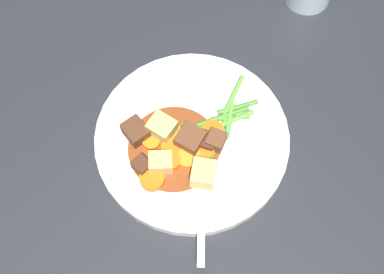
{
  "coord_description": "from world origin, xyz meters",
  "views": [
    {
      "loc": [
        0.17,
        0.24,
        0.69
      ],
      "look_at": [
        0.0,
        0.0,
        0.02
      ],
      "focal_mm": 49.55,
      "sensor_mm": 36.0,
      "label": 1
    }
  ],
  "objects_px": {
    "potato_chunk_1": "(203,174)",
    "carrot_slice_3": "(171,161)",
    "dinner_plate": "(192,140)",
    "carrot_slice_6": "(203,153)",
    "potato_chunk_2": "(161,163)",
    "meat_chunk_3": "(205,141)",
    "carrot_slice_4": "(151,141)",
    "carrot_slice_7": "(188,156)",
    "carrot_slice_0": "(152,179)",
    "meat_chunk_2": "(190,140)",
    "fork": "(201,196)",
    "meat_chunk_1": "(216,141)",
    "meat_chunk_4": "(143,168)",
    "carrot_slice_5": "(173,132)",
    "carrot_slice_2": "(171,149)",
    "meat_chunk_0": "(136,132)",
    "carrot_slice_1": "(212,131)",
    "potato_chunk_0": "(162,128)"
  },
  "relations": [
    {
      "from": "carrot_slice_0",
      "to": "meat_chunk_2",
      "type": "bearing_deg",
      "value": -168.67
    },
    {
      "from": "carrot_slice_1",
      "to": "meat_chunk_1",
      "type": "relative_size",
      "value": 1.24
    },
    {
      "from": "meat_chunk_2",
      "to": "carrot_slice_6",
      "type": "bearing_deg",
      "value": 103.45
    },
    {
      "from": "dinner_plate",
      "to": "carrot_slice_7",
      "type": "height_order",
      "value": "carrot_slice_7"
    },
    {
      "from": "potato_chunk_1",
      "to": "meat_chunk_3",
      "type": "relative_size",
      "value": 1.16
    },
    {
      "from": "potato_chunk_1",
      "to": "meat_chunk_4",
      "type": "distance_m",
      "value": 0.08
    },
    {
      "from": "carrot_slice_4",
      "to": "meat_chunk_2",
      "type": "bearing_deg",
      "value": 142.99
    },
    {
      "from": "dinner_plate",
      "to": "carrot_slice_3",
      "type": "bearing_deg",
      "value": 19.63
    },
    {
      "from": "carrot_slice_0",
      "to": "carrot_slice_3",
      "type": "height_order",
      "value": "same"
    },
    {
      "from": "potato_chunk_2",
      "to": "meat_chunk_0",
      "type": "distance_m",
      "value": 0.06
    },
    {
      "from": "meat_chunk_1",
      "to": "meat_chunk_4",
      "type": "height_order",
      "value": "meat_chunk_1"
    },
    {
      "from": "carrot_slice_0",
      "to": "carrot_slice_1",
      "type": "height_order",
      "value": "carrot_slice_0"
    },
    {
      "from": "potato_chunk_0",
      "to": "potato_chunk_1",
      "type": "distance_m",
      "value": 0.09
    },
    {
      "from": "carrot_slice_4",
      "to": "carrot_slice_7",
      "type": "relative_size",
      "value": 0.72
    },
    {
      "from": "carrot_slice_4",
      "to": "meat_chunk_1",
      "type": "height_order",
      "value": "meat_chunk_1"
    },
    {
      "from": "dinner_plate",
      "to": "meat_chunk_4",
      "type": "distance_m",
      "value": 0.08
    },
    {
      "from": "carrot_slice_3",
      "to": "carrot_slice_2",
      "type": "bearing_deg",
      "value": -122.13
    },
    {
      "from": "meat_chunk_1",
      "to": "carrot_slice_7",
      "type": "bearing_deg",
      "value": -7.64
    },
    {
      "from": "dinner_plate",
      "to": "carrot_slice_6",
      "type": "distance_m",
      "value": 0.03
    },
    {
      "from": "carrot_slice_5",
      "to": "carrot_slice_6",
      "type": "relative_size",
      "value": 1.0
    },
    {
      "from": "potato_chunk_0",
      "to": "meat_chunk_1",
      "type": "height_order",
      "value": "potato_chunk_0"
    },
    {
      "from": "carrot_slice_0",
      "to": "potato_chunk_1",
      "type": "relative_size",
      "value": 0.98
    },
    {
      "from": "meat_chunk_4",
      "to": "fork",
      "type": "relative_size",
      "value": 0.15
    },
    {
      "from": "carrot_slice_2",
      "to": "carrot_slice_3",
      "type": "height_order",
      "value": "same"
    },
    {
      "from": "carrot_slice_7",
      "to": "potato_chunk_0",
      "type": "relative_size",
      "value": 1.01
    },
    {
      "from": "potato_chunk_1",
      "to": "carrot_slice_3",
      "type": "bearing_deg",
      "value": -61.0
    },
    {
      "from": "carrot_slice_6",
      "to": "meat_chunk_0",
      "type": "relative_size",
      "value": 0.75
    },
    {
      "from": "potato_chunk_2",
      "to": "meat_chunk_0",
      "type": "bearing_deg",
      "value": -86.99
    },
    {
      "from": "potato_chunk_2",
      "to": "fork",
      "type": "distance_m",
      "value": 0.07
    },
    {
      "from": "meat_chunk_1",
      "to": "meat_chunk_3",
      "type": "xyz_separation_m",
      "value": [
        0.01,
        -0.01,
        -0.0
      ]
    },
    {
      "from": "carrot_slice_6",
      "to": "meat_chunk_2",
      "type": "relative_size",
      "value": 0.77
    },
    {
      "from": "carrot_slice_0",
      "to": "carrot_slice_1",
      "type": "xyz_separation_m",
      "value": [
        -0.11,
        -0.01,
        -0.0
      ]
    },
    {
      "from": "fork",
      "to": "carrot_slice_4",
      "type": "bearing_deg",
      "value": -82.99
    },
    {
      "from": "potato_chunk_2",
      "to": "meat_chunk_3",
      "type": "distance_m",
      "value": 0.07
    },
    {
      "from": "carrot_slice_6",
      "to": "meat_chunk_4",
      "type": "relative_size",
      "value": 1.14
    },
    {
      "from": "carrot_slice_7",
      "to": "meat_chunk_1",
      "type": "distance_m",
      "value": 0.04
    },
    {
      "from": "carrot_slice_5",
      "to": "fork",
      "type": "height_order",
      "value": "carrot_slice_5"
    },
    {
      "from": "carrot_slice_6",
      "to": "potato_chunk_1",
      "type": "relative_size",
      "value": 0.75
    },
    {
      "from": "carrot_slice_6",
      "to": "carrot_slice_7",
      "type": "distance_m",
      "value": 0.02
    },
    {
      "from": "carrot_slice_0",
      "to": "meat_chunk_1",
      "type": "bearing_deg",
      "value": 176.65
    },
    {
      "from": "meat_chunk_2",
      "to": "meat_chunk_3",
      "type": "relative_size",
      "value": 1.12
    },
    {
      "from": "carrot_slice_0",
      "to": "meat_chunk_0",
      "type": "relative_size",
      "value": 0.99
    },
    {
      "from": "meat_chunk_3",
      "to": "meat_chunk_4",
      "type": "bearing_deg",
      "value": -8.96
    },
    {
      "from": "carrot_slice_0",
      "to": "meat_chunk_3",
      "type": "distance_m",
      "value": 0.09
    },
    {
      "from": "potato_chunk_2",
      "to": "carrot_slice_2",
      "type": "bearing_deg",
      "value": -152.89
    },
    {
      "from": "carrot_slice_1",
      "to": "fork",
      "type": "bearing_deg",
      "value": 45.64
    },
    {
      "from": "carrot_slice_1",
      "to": "carrot_slice_4",
      "type": "height_order",
      "value": "same"
    },
    {
      "from": "potato_chunk_2",
      "to": "carrot_slice_7",
      "type": "bearing_deg",
      "value": 165.82
    },
    {
      "from": "dinner_plate",
      "to": "meat_chunk_1",
      "type": "bearing_deg",
      "value": 126.36
    },
    {
      "from": "carrot_slice_2",
      "to": "meat_chunk_3",
      "type": "height_order",
      "value": "meat_chunk_3"
    }
  ]
}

